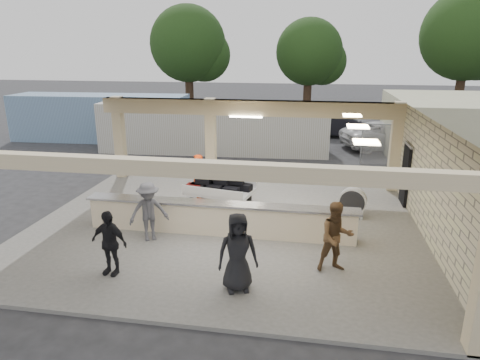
% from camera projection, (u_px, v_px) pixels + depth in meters
% --- Properties ---
extents(ground, '(120.00, 120.00, 0.00)m').
position_uv_depth(ground, '(223.00, 230.00, 13.43)').
color(ground, '#28272A').
rests_on(ground, ground).
extents(pavilion, '(12.01, 10.00, 3.55)m').
position_uv_depth(pavilion, '(233.00, 183.00, 13.62)').
color(pavilion, '#605E59').
rests_on(pavilion, ground).
extents(baggage_counter, '(8.20, 0.58, 0.98)m').
position_uv_depth(baggage_counter, '(219.00, 218.00, 12.78)').
color(baggage_counter, beige).
rests_on(baggage_counter, pavilion).
extents(luggage_cart, '(2.49, 1.82, 1.32)m').
position_uv_depth(luggage_cart, '(219.00, 186.00, 15.00)').
color(luggage_cart, silver).
rests_on(luggage_cart, pavilion).
extents(drum_fan, '(0.94, 0.50, 1.00)m').
position_uv_depth(drum_fan, '(353.00, 202.00, 14.03)').
color(drum_fan, silver).
rests_on(drum_fan, pavilion).
extents(baggage_handler, '(0.41, 0.68, 1.79)m').
position_uv_depth(baggage_handler, '(197.00, 179.00, 15.22)').
color(baggage_handler, '#FF420D').
rests_on(baggage_handler, pavilion).
extents(passenger_a, '(0.95, 0.62, 1.80)m').
position_uv_depth(passenger_a, '(336.00, 237.00, 10.52)').
color(passenger_a, brown).
rests_on(passenger_a, pavilion).
extents(passenger_b, '(1.01, 0.50, 1.65)m').
position_uv_depth(passenger_b, '(109.00, 243.00, 10.40)').
color(passenger_b, black).
rests_on(passenger_b, pavilion).
extents(passenger_c, '(1.18, 0.91, 1.75)m').
position_uv_depth(passenger_c, '(149.00, 212.00, 12.24)').
color(passenger_c, '#4B4A4F').
rests_on(passenger_c, pavilion).
extents(passenger_d, '(0.99, 0.65, 1.87)m').
position_uv_depth(passenger_d, '(238.00, 252.00, 9.66)').
color(passenger_d, black).
rests_on(passenger_d, pavilion).
extents(car_white_a, '(5.83, 4.13, 1.51)m').
position_uv_depth(car_white_a, '(390.00, 135.00, 24.14)').
color(car_white_a, silver).
rests_on(car_white_a, ground).
extents(car_dark, '(4.86, 1.94, 1.59)m').
position_uv_depth(car_dark, '(341.00, 125.00, 27.36)').
color(car_dark, black).
rests_on(car_dark, ground).
extents(container_white, '(12.42, 3.11, 2.67)m').
position_uv_depth(container_white, '(214.00, 128.00, 23.28)').
color(container_white, beige).
rests_on(container_white, ground).
extents(container_blue, '(10.78, 3.04, 2.78)m').
position_uv_depth(container_blue, '(101.00, 118.00, 26.27)').
color(container_blue, '#759ABB').
rests_on(container_blue, ground).
extents(tree_left, '(6.60, 6.30, 9.00)m').
position_uv_depth(tree_left, '(192.00, 47.00, 35.79)').
color(tree_left, '#382619').
rests_on(tree_left, ground).
extents(tree_mid, '(6.00, 5.60, 8.00)m').
position_uv_depth(tree_mid, '(313.00, 55.00, 36.23)').
color(tree_mid, '#382619').
rests_on(tree_mid, ground).
extents(tree_right, '(7.20, 7.00, 10.00)m').
position_uv_depth(tree_right, '(471.00, 38.00, 32.98)').
color(tree_right, '#382619').
rests_on(tree_right, ground).
extents(adjacent_building, '(6.00, 8.00, 3.20)m').
position_uv_depth(adjacent_building, '(456.00, 131.00, 20.84)').
color(adjacent_building, beige).
rests_on(adjacent_building, ground).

